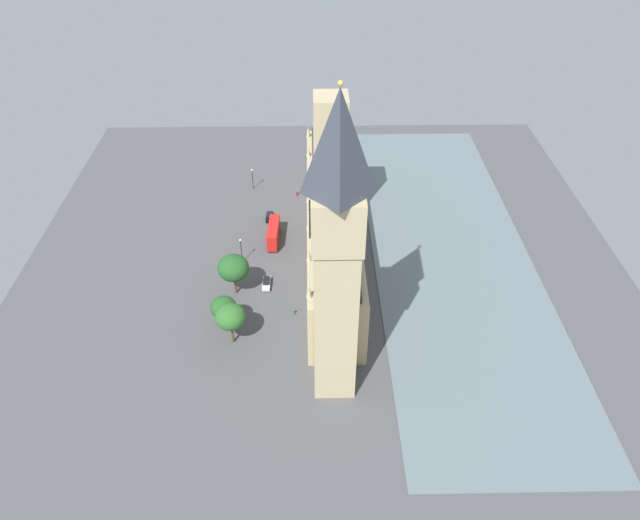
{
  "coord_description": "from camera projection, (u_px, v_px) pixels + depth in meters",
  "views": [
    {
      "loc": [
        2.84,
        116.0,
        88.26
      ],
      "look_at": [
        1.0,
        14.44,
        8.99
      ],
      "focal_mm": 33.15,
      "sensor_mm": 36.0,
      "label": 1
    }
  ],
  "objects": [
    {
      "name": "ground_plane",
      "position": [
        323.0,
        253.0,
        145.77
      ],
      "size": [
        143.84,
        143.84,
        0.0
      ],
      "primitive_type": "plane",
      "color": "#4C4C4F"
    },
    {
      "name": "river_thames",
      "position": [
        449.0,
        251.0,
        146.14
      ],
      "size": [
        38.16,
        129.46,
        0.25
      ],
      "primitive_type": "cube",
      "color": "slate",
      "rests_on": "ground"
    },
    {
      "name": "parliament_building",
      "position": [
        331.0,
        216.0,
        141.5
      ],
      "size": [
        11.71,
        73.84,
        34.99
      ],
      "color": "tan",
      "rests_on": "ground"
    },
    {
      "name": "clock_tower",
      "position": [
        337.0,
        255.0,
        94.33
      ],
      "size": [
        8.45,
        8.45,
        59.52
      ],
      "color": "tan",
      "rests_on": "ground"
    },
    {
      "name": "car_black_midblock",
      "position": [
        269.0,
        217.0,
        156.84
      ],
      "size": [
        1.89,
        4.46,
        1.74
      ],
      "rotation": [
        0.0,
        0.0,
        3.12
      ],
      "color": "black",
      "rests_on": "ground"
    },
    {
      "name": "double_decker_bus_trailing",
      "position": [
        273.0,
        233.0,
        147.97
      ],
      "size": [
        3.0,
        10.6,
        4.75
      ],
      "rotation": [
        0.0,
        0.0,
        -0.04
      ],
      "color": "red",
      "rests_on": "ground"
    },
    {
      "name": "car_white_far_end",
      "position": [
        267.0,
        283.0,
        135.34
      ],
      "size": [
        1.9,
        4.79,
        1.74
      ],
      "rotation": [
        0.0,
        0.0,
        -0.02
      ],
      "color": "silver",
      "rests_on": "ground"
    },
    {
      "name": "pedestrian_leading",
      "position": [
        297.0,
        193.0,
        166.43
      ],
      "size": [
        0.67,
        0.66,
        1.61
      ],
      "rotation": [
        0.0,
        0.0,
        3.95
      ],
      "color": "maroon",
      "rests_on": "ground"
    },
    {
      "name": "pedestrian_corner",
      "position": [
        294.0,
        312.0,
        127.94
      ],
      "size": [
        0.52,
        0.61,
        1.52
      ],
      "rotation": [
        0.0,
        0.0,
        2.87
      ],
      "color": "#336B60",
      "rests_on": "ground"
    },
    {
      "name": "plane_tree_under_trees",
      "position": [
        230.0,
        317.0,
        117.47
      ],
      "size": [
        6.14,
        6.14,
        9.72
      ],
      "color": "brown",
      "rests_on": "ground"
    },
    {
      "name": "plane_tree_by_river_gate",
      "position": [
        223.0,
        308.0,
        120.91
      ],
      "size": [
        5.4,
        5.4,
        8.51
      ],
      "color": "brown",
      "rests_on": "ground"
    },
    {
      "name": "plane_tree_near_tower",
      "position": [
        233.0,
        268.0,
        129.55
      ],
      "size": [
        6.92,
        6.92,
        10.15
      ],
      "color": "brown",
      "rests_on": "ground"
    },
    {
      "name": "street_lamp_opposite_hall",
      "position": [
        241.0,
        246.0,
        140.15
      ],
      "size": [
        0.56,
        0.56,
        6.67
      ],
      "color": "black",
      "rests_on": "ground"
    },
    {
      "name": "street_lamp_kerbside",
      "position": [
        252.0,
        175.0,
        167.12
      ],
      "size": [
        0.56,
        0.56,
        6.3
      ],
      "color": "black",
      "rests_on": "ground"
    }
  ]
}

